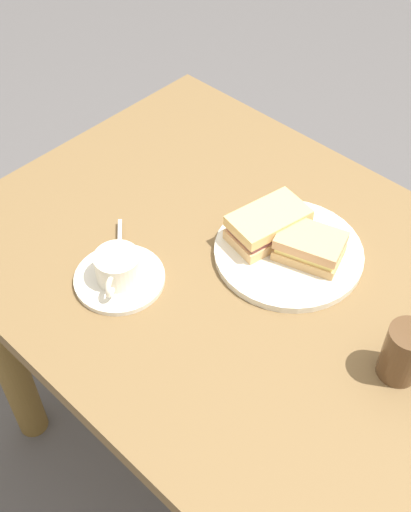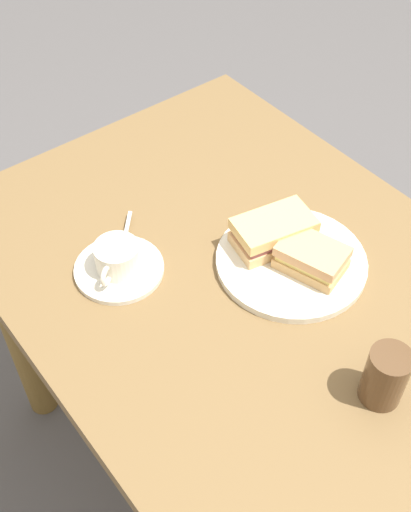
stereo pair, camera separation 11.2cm
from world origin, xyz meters
TOP-DOWN VIEW (x-y plane):
  - ground_plane at (0.00, 0.00)m, footprint 6.00×6.00m
  - dining_table at (0.00, 0.00)m, footprint 1.33×0.77m
  - sandwich_plate at (0.11, -0.08)m, footprint 0.27×0.27m
  - sandwich_front at (0.07, -0.09)m, footprint 0.13×0.11m
  - sandwich_back at (0.16, -0.08)m, footprint 0.11×0.16m
  - coffee_saucer at (0.28, 0.17)m, footprint 0.16×0.16m
  - coffee_cup at (0.28, 0.17)m, footprint 0.08×0.10m
  - spoon at (0.34, 0.12)m, footprint 0.08×0.07m
  - drinking_glass at (-0.17, 0.00)m, footprint 0.06×0.06m

SIDE VIEW (x-z plane):
  - ground_plane at x=0.00m, z-range 0.00..0.00m
  - dining_table at x=0.00m, z-range 0.24..0.97m
  - coffee_saucer at x=0.28m, z-range 0.73..0.74m
  - sandwich_plate at x=0.11m, z-range 0.73..0.75m
  - spoon at x=0.34m, z-range 0.74..0.75m
  - coffee_cup at x=0.28m, z-range 0.74..0.80m
  - sandwich_front at x=0.07m, z-range 0.75..0.79m
  - sandwich_back at x=0.16m, z-range 0.75..0.80m
  - drinking_glass at x=-0.17m, z-range 0.73..0.83m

